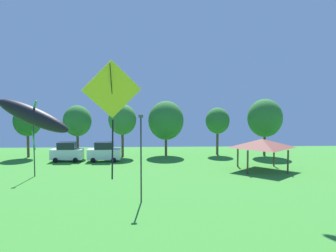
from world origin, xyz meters
TOP-DOWN VIEW (x-y plane):
  - kite_flying_4 at (-6.01, 13.80)m, footprint 3.38×1.24m
  - kite_flying_5 at (-2.28, 9.81)m, footprint 1.80×0.63m
  - parked_car_leftmost at (-12.24, 45.51)m, footprint 4.17×1.99m
  - parked_car_second_from_left at (-7.36, 45.34)m, footprint 4.27×2.05m
  - park_pavilion at (11.55, 38.85)m, footprint 5.77×5.79m
  - light_post_0 at (-13.44, 36.34)m, footprint 0.36×0.20m
  - light_post_2 at (-1.92, 26.29)m, footprint 0.36×0.20m
  - treeline_tree_1 at (-18.61, 49.52)m, footprint 3.90×3.90m
  - treeline_tree_2 at (-11.67, 49.59)m, footprint 3.99×3.99m
  - treeline_tree_3 at (-5.30, 49.55)m, footprint 3.97×3.97m
  - treeline_tree_4 at (0.96, 50.40)m, footprint 5.15×5.15m
  - treeline_tree_5 at (8.64, 50.94)m, footprint 3.53×3.53m
  - treeline_tree_6 at (15.25, 49.38)m, footprint 5.01×5.01m

SIDE VIEW (x-z plane):
  - parked_car_leftmost at x=-12.24m, z-range -0.04..2.53m
  - parked_car_second_from_left at x=-7.36m, z-range -0.03..2.55m
  - park_pavilion at x=11.55m, z-range 1.28..4.88m
  - light_post_2 at x=-1.92m, z-range 0.41..7.29m
  - light_post_0 at x=-13.44m, z-range 0.41..7.34m
  - treeline_tree_5 at x=8.64m, z-range 1.52..8.49m
  - treeline_tree_4 at x=0.96m, z-range 1.14..9.09m
  - treeline_tree_1 at x=-18.61m, z-range 1.47..8.75m
  - treeline_tree_2 at x=-11.67m, z-range 1.45..8.78m
  - treeline_tree_3 at x=-5.30m, z-range 1.54..9.03m
  - treeline_tree_6 at x=15.25m, z-range 1.36..9.61m
  - kite_flying_4 at x=-6.01m, z-range 6.12..8.50m
  - kite_flying_5 at x=-2.28m, z-range 6.29..9.95m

